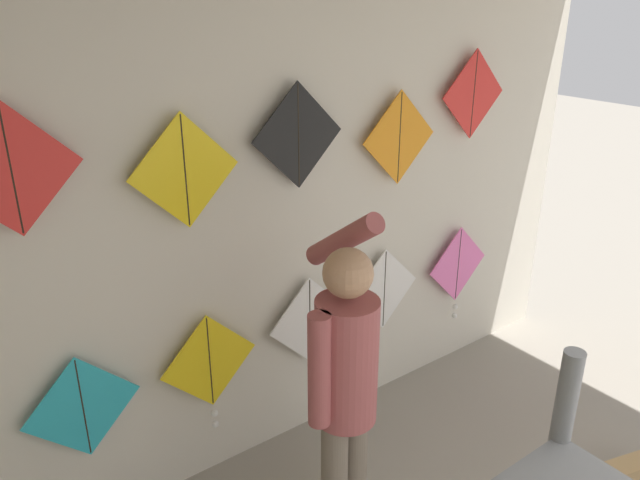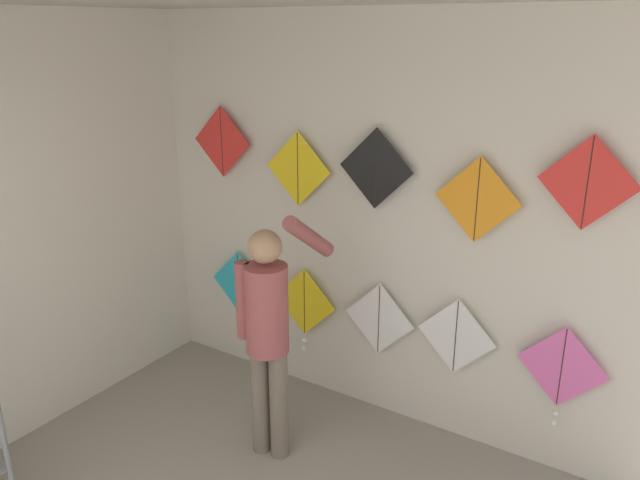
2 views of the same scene
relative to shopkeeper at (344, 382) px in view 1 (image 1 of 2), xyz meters
The scene contains 12 objects.
back_panel 1.03m from the shopkeeper, 70.18° to the left, with size 4.49×0.06×2.80m, color beige.
shopkeeper is the anchor object (origin of this frame).
kite_0 1.20m from the shopkeeper, 139.00° to the left, with size 0.53×0.01×0.53m.
kite_1 0.85m from the shopkeeper, 108.22° to the left, with size 0.53×0.04×0.67m.
kite_2 0.88m from the shopkeeper, 64.34° to the left, with size 0.53×0.01×0.53m.
kite_3 1.22m from the shopkeeper, 39.69° to the left, with size 0.53×0.01×0.53m.
kite_4 1.79m from the shopkeeper, 25.84° to the left, with size 0.53×0.04×0.67m.
kite_5 1.56m from the shopkeeper, 142.07° to the left, with size 0.53×0.01×0.53m.
kite_6 1.15m from the shopkeeper, 111.21° to the left, with size 0.53×0.01×0.53m.
kite_7 1.21m from the shopkeeper, 68.14° to the left, with size 0.53×0.01×0.53m.
kite_8 1.48m from the shopkeeper, 37.81° to the left, with size 0.53×0.01×0.53m.
kite_9 2.01m from the shopkeeper, 25.91° to the left, with size 0.53×0.01×0.53m.
Camera 1 is at (-1.72, 0.79, 2.50)m, focal length 35.00 mm.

